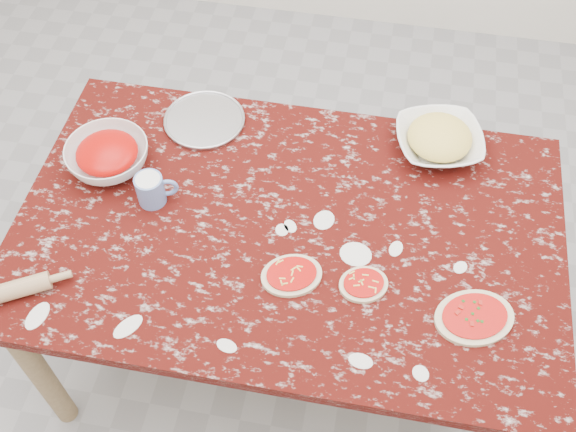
{
  "coord_description": "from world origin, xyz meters",
  "views": [
    {
      "loc": [
        0.21,
        -1.14,
        2.36
      ],
      "look_at": [
        0.0,
        0.0,
        0.8
      ],
      "focal_mm": 42.27,
      "sensor_mm": 36.0,
      "label": 1
    }
  ],
  "objects_px": {
    "rolling_pin": "(2,293)",
    "pizza_tray": "(204,120)",
    "sauce_bowl": "(108,156)",
    "flour_mug": "(152,189)",
    "cheese_bowl": "(439,141)",
    "worktable": "(288,242)"
  },
  "relations": [
    {
      "from": "sauce_bowl",
      "to": "rolling_pin",
      "type": "bearing_deg",
      "value": -103.33
    },
    {
      "from": "flour_mug",
      "to": "rolling_pin",
      "type": "distance_m",
      "value": 0.5
    },
    {
      "from": "worktable",
      "to": "sauce_bowl",
      "type": "height_order",
      "value": "sauce_bowl"
    },
    {
      "from": "worktable",
      "to": "flour_mug",
      "type": "distance_m",
      "value": 0.44
    },
    {
      "from": "worktable",
      "to": "flour_mug",
      "type": "height_order",
      "value": "flour_mug"
    },
    {
      "from": "cheese_bowl",
      "to": "sauce_bowl",
      "type": "bearing_deg",
      "value": -165.64
    },
    {
      "from": "flour_mug",
      "to": "rolling_pin",
      "type": "bearing_deg",
      "value": -126.59
    },
    {
      "from": "cheese_bowl",
      "to": "worktable",
      "type": "bearing_deg",
      "value": -136.67
    },
    {
      "from": "worktable",
      "to": "sauce_bowl",
      "type": "relative_size",
      "value": 6.25
    },
    {
      "from": "cheese_bowl",
      "to": "flour_mug",
      "type": "relative_size",
      "value": 2.19
    },
    {
      "from": "sauce_bowl",
      "to": "flour_mug",
      "type": "height_order",
      "value": "flour_mug"
    },
    {
      "from": "rolling_pin",
      "to": "worktable",
      "type": "bearing_deg",
      "value": 27.94
    },
    {
      "from": "flour_mug",
      "to": "rolling_pin",
      "type": "relative_size",
      "value": 0.48
    },
    {
      "from": "pizza_tray",
      "to": "cheese_bowl",
      "type": "bearing_deg",
      "value": 1.45
    },
    {
      "from": "pizza_tray",
      "to": "rolling_pin",
      "type": "xyz_separation_m",
      "value": [
        -0.36,
        -0.75,
        0.02
      ]
    },
    {
      "from": "pizza_tray",
      "to": "rolling_pin",
      "type": "height_order",
      "value": "rolling_pin"
    },
    {
      "from": "worktable",
      "to": "rolling_pin",
      "type": "distance_m",
      "value": 0.81
    },
    {
      "from": "worktable",
      "to": "rolling_pin",
      "type": "relative_size",
      "value": 6.27
    },
    {
      "from": "rolling_pin",
      "to": "pizza_tray",
      "type": "bearing_deg",
      "value": 64.14
    },
    {
      "from": "rolling_pin",
      "to": "sauce_bowl",
      "type": "bearing_deg",
      "value": 76.67
    },
    {
      "from": "sauce_bowl",
      "to": "flour_mug",
      "type": "bearing_deg",
      "value": -31.84
    },
    {
      "from": "cheese_bowl",
      "to": "pizza_tray",
      "type": "bearing_deg",
      "value": -178.55
    }
  ]
}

